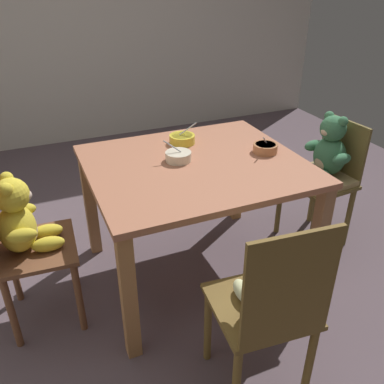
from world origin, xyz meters
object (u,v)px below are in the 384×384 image
at_px(teddy_chair_near_right, 326,162).
at_px(teddy_chair_near_front, 269,294).
at_px(dining_table, 196,180).
at_px(porridge_bowl_terracotta_near_right, 265,148).
at_px(porridge_bowl_cream_center, 178,156).
at_px(teddy_chair_near_left, 20,228).
at_px(porridge_bowl_yellow_far_center, 182,139).

relative_size(teddy_chair_near_right, teddy_chair_near_front, 0.96).
distance_m(dining_table, porridge_bowl_terracotta_near_right, 0.44).
bearing_deg(porridge_bowl_cream_center, porridge_bowl_terracotta_near_right, -9.86).
distance_m(teddy_chair_near_left, teddy_chair_near_front, 1.21).
distance_m(teddy_chair_near_left, porridge_bowl_yellow_far_center, 1.03).
bearing_deg(porridge_bowl_yellow_far_center, porridge_bowl_cream_center, -116.62).
bearing_deg(teddy_chair_near_left, teddy_chair_near_front, -40.79).
bearing_deg(teddy_chair_near_right, porridge_bowl_cream_center, -7.41).
xyz_separation_m(dining_table, teddy_chair_near_front, (-0.06, -0.86, -0.08)).
distance_m(teddy_chair_near_front, porridge_bowl_yellow_far_center, 1.17).
bearing_deg(dining_table, teddy_chair_near_right, 0.74).
height_order(porridge_bowl_cream_center, porridge_bowl_terracotta_near_right, porridge_bowl_cream_center).
height_order(teddy_chair_near_right, teddy_chair_near_front, teddy_chair_near_front).
distance_m(porridge_bowl_yellow_far_center, porridge_bowl_cream_center, 0.25).
height_order(teddy_chair_near_front, porridge_bowl_yellow_far_center, teddy_chair_near_front).
distance_m(teddy_chair_near_left, teddy_chair_near_right, 1.85).
relative_size(teddy_chair_near_right, porridge_bowl_yellow_far_center, 5.54).
relative_size(teddy_chair_near_front, porridge_bowl_yellow_far_center, 5.77).
bearing_deg(teddy_chair_near_front, teddy_chair_near_right, -43.30).
bearing_deg(teddy_chair_near_right, teddy_chair_near_left, -3.85).
distance_m(porridge_bowl_cream_center, porridge_bowl_terracotta_near_right, 0.51).
distance_m(teddy_chair_near_left, porridge_bowl_terracotta_near_right, 1.37).
relative_size(teddy_chair_near_left, porridge_bowl_terracotta_near_right, 6.61).
height_order(teddy_chair_near_front, porridge_bowl_terracotta_near_right, teddy_chair_near_front).
height_order(teddy_chair_near_right, porridge_bowl_terracotta_near_right, teddy_chair_near_right).
bearing_deg(porridge_bowl_cream_center, porridge_bowl_yellow_far_center, 63.38).
xyz_separation_m(dining_table, porridge_bowl_yellow_far_center, (0.04, 0.28, 0.14)).
height_order(dining_table, porridge_bowl_terracotta_near_right, porridge_bowl_terracotta_near_right).
bearing_deg(porridge_bowl_yellow_far_center, dining_table, -97.08).
height_order(dining_table, porridge_bowl_cream_center, porridge_bowl_cream_center).
distance_m(teddy_chair_near_right, porridge_bowl_yellow_far_center, 0.95).
xyz_separation_m(porridge_bowl_yellow_far_center, porridge_bowl_cream_center, (-0.11, -0.23, -0.00)).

